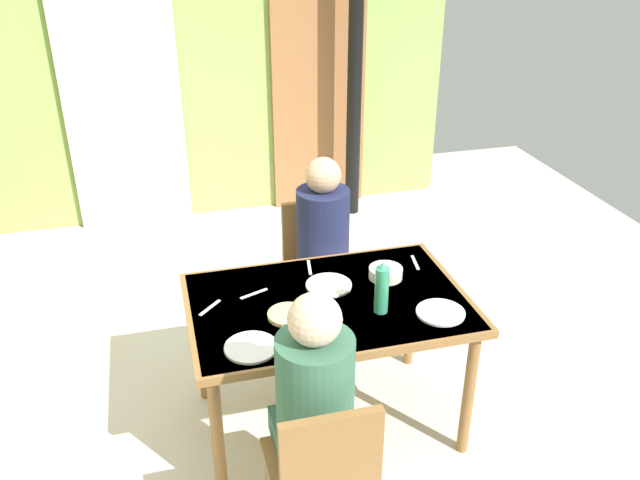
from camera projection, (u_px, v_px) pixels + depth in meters
name	position (u px, v px, depth m)	size (l,w,h in m)	color
ground_plane	(247.00, 427.00, 3.45)	(7.23, 7.23, 0.00)	silver
wall_back	(183.00, 69.00, 5.27)	(4.41, 0.10, 2.50)	#91B259
door_wooden	(319.00, 93.00, 5.57)	(0.80, 0.05, 2.00)	#9B633A
stove_pipe_column	(355.00, 69.00, 5.27)	(0.12, 0.12, 2.50)	black
curtain_panel	(123.00, 101.00, 5.16)	(0.90, 0.03, 2.10)	white
dining_table	(328.00, 314.00, 3.18)	(1.33, 0.87, 0.75)	brown
chair_near_diner	(323.00, 472.00, 2.53)	(0.40, 0.40, 0.87)	brown
chair_far_diner	(318.00, 264.00, 3.98)	(0.40, 0.40, 0.87)	brown
person_near_diner	(314.00, 392.00, 2.52)	(0.30, 0.37, 0.77)	#34604F
person_far_diner	(324.00, 232.00, 3.73)	(0.30, 0.37, 0.77)	#16193E
water_bottle_green_near	(382.00, 288.00, 3.01)	(0.07, 0.07, 0.26)	#349266
serving_bowl_center	(386.00, 273.00, 3.33)	(0.17, 0.17, 0.06)	silver
dinner_plate_near_left	(329.00, 285.00, 3.26)	(0.23, 0.23, 0.01)	white
dinner_plate_near_right	(441.00, 312.00, 3.05)	(0.23, 0.23, 0.01)	white
dinner_plate_far_center	(252.00, 347.00, 2.81)	(0.23, 0.23, 0.01)	white
drinking_glass_by_near_diner	(292.00, 330.00, 2.85)	(0.06, 0.06, 0.09)	silver
bread_plate_sliced	(288.00, 315.00, 3.02)	(0.19, 0.19, 0.02)	#DBB77A
cutlery_knife_near	(309.00, 267.00, 3.43)	(0.15, 0.02, 0.00)	silver
cutlery_fork_near	(415.00, 263.00, 3.47)	(0.15, 0.02, 0.00)	silver
cutlery_knife_far	(254.00, 294.00, 3.20)	(0.15, 0.02, 0.00)	silver
cutlery_fork_far	(210.00, 308.00, 3.09)	(0.15, 0.02, 0.00)	silver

